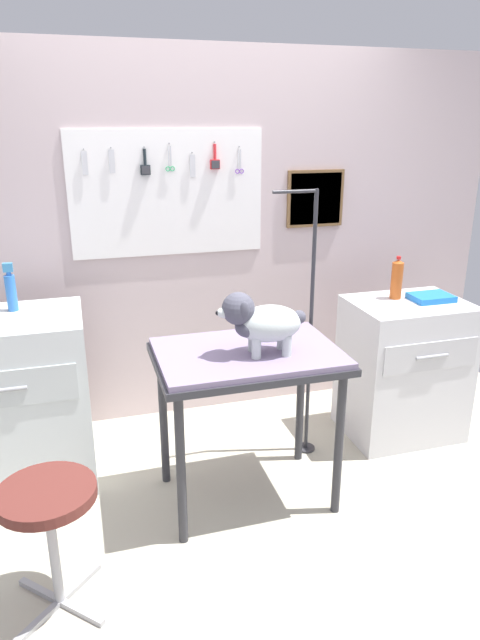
% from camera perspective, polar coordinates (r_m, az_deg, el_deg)
% --- Properties ---
extents(ground, '(4.40, 4.00, 0.04)m').
position_cam_1_polar(ground, '(3.00, 2.21, -19.76)').
color(ground, '#B7B19B').
extents(rear_wall_panel, '(4.00, 0.11, 2.30)m').
position_cam_1_polar(rear_wall_panel, '(3.63, -3.98, 7.97)').
color(rear_wall_panel, '#BFAAAC').
rests_on(rear_wall_panel, ground).
extents(grooming_table, '(0.90, 0.62, 0.83)m').
position_cam_1_polar(grooming_table, '(2.78, 0.78, -4.81)').
color(grooming_table, '#2D2D33').
rests_on(grooming_table, ground).
extents(grooming_arm, '(0.30, 0.11, 1.54)m').
position_cam_1_polar(grooming_arm, '(3.22, 6.89, -1.82)').
color(grooming_arm, '#2D2D33').
rests_on(grooming_arm, ground).
extents(dog, '(0.43, 0.22, 0.31)m').
position_cam_1_polar(dog, '(2.64, 2.04, -0.11)').
color(dog, silver).
rests_on(dog, grooming_table).
extents(counter_left, '(0.80, 0.58, 0.94)m').
position_cam_1_polar(counter_left, '(3.26, -21.94, -7.64)').
color(counter_left, silver).
rests_on(counter_left, ground).
extents(cabinet_right, '(0.68, 0.54, 0.86)m').
position_cam_1_polar(cabinet_right, '(3.66, 16.00, -4.69)').
color(cabinet_right, silver).
rests_on(cabinet_right, ground).
extents(stool, '(0.38, 0.38, 0.56)m').
position_cam_1_polar(stool, '(2.41, -18.66, -17.52)').
color(stool, '#9E9EA3').
rests_on(stool, ground).
extents(spray_bottle_short, '(0.05, 0.05, 0.25)m').
position_cam_1_polar(spray_bottle_short, '(3.16, -21.97, 2.79)').
color(spray_bottle_short, blue).
rests_on(spray_bottle_short, counter_left).
extents(soda_bottle, '(0.07, 0.07, 0.26)m').
position_cam_1_polar(soda_bottle, '(3.53, 15.43, 3.98)').
color(soda_bottle, '#B8501C').
rests_on(soda_bottle, cabinet_right).
extents(supply_tray, '(0.24, 0.18, 0.04)m').
position_cam_1_polar(supply_tray, '(3.58, 18.59, 2.16)').
color(supply_tray, blue).
rests_on(supply_tray, cabinet_right).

